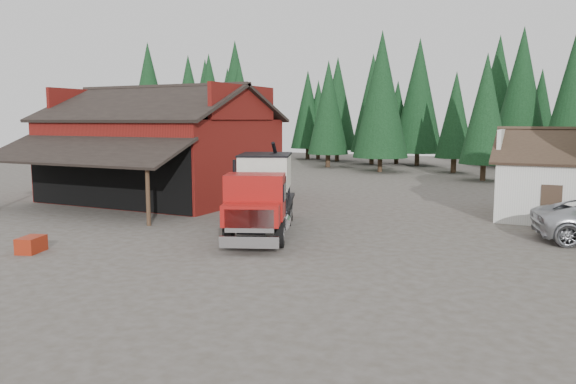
% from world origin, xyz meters
% --- Properties ---
extents(ground, '(120.00, 120.00, 0.00)m').
position_xyz_m(ground, '(0.00, 0.00, 0.00)').
color(ground, '#464137').
rests_on(ground, ground).
extents(red_barn, '(12.80, 13.63, 7.18)m').
position_xyz_m(red_barn, '(-11.00, 9.90, 2.69)').
color(red_barn, maroon).
rests_on(red_barn, ground).
extents(conifer_backdrop, '(76.00, 16.00, 16.00)m').
position_xyz_m(conifer_backdrop, '(0.00, 42.00, 0.00)').
color(conifer_backdrop, black).
rests_on(conifer_backdrop, ground).
extents(near_pine_a, '(4.40, 4.40, 11.40)m').
position_xyz_m(near_pine_a, '(-22.00, 28.00, 6.39)').
color(near_pine_a, '#382619').
rests_on(near_pine_a, ground).
extents(near_pine_b, '(3.96, 3.96, 10.40)m').
position_xyz_m(near_pine_b, '(6.00, 30.00, 5.89)').
color(near_pine_b, '#382619').
rests_on(near_pine_b, ground).
extents(near_pine_d, '(5.28, 5.28, 13.40)m').
position_xyz_m(near_pine_d, '(-4.00, 34.00, 7.39)').
color(near_pine_d, '#382619').
rests_on(near_pine_d, ground).
extents(feed_truck, '(5.52, 9.01, 3.97)m').
position_xyz_m(feed_truck, '(0.03, 3.03, 1.85)').
color(feed_truck, black).
rests_on(feed_truck, ground).
extents(equip_box, '(1.00, 1.26, 0.60)m').
position_xyz_m(equip_box, '(-6.00, -4.14, 0.30)').
color(equip_box, maroon).
rests_on(equip_box, ground).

